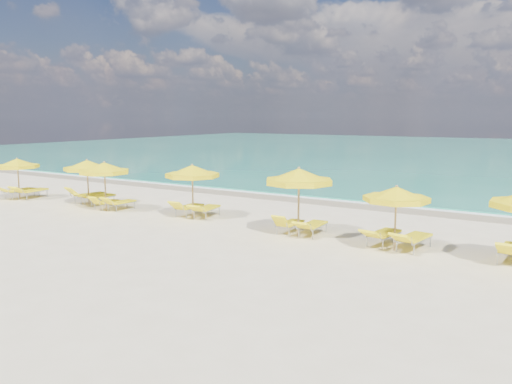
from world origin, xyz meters
The scene contains 24 objects.
ground_plane centered at (0.00, 0.00, 0.00)m, with size 120.00×120.00×0.00m, color beige.
ocean centered at (0.00, 48.00, 0.00)m, with size 120.00×80.00×0.30m, color #167F64.
wet_sand_band centered at (0.00, 7.40, 0.00)m, with size 120.00×2.60×0.01m, color tan.
foam_line centered at (0.00, 8.20, 0.00)m, with size 120.00×1.20×0.03m, color white.
whitecap_near centered at (-6.00, 17.00, 0.00)m, with size 14.00×0.36×0.05m, color white.
umbrella_0 centered at (-13.57, -0.56, 1.88)m, with size 2.67×2.67×2.21m.
umbrella_1 centered at (-9.05, 0.24, 1.95)m, with size 2.34×2.34×2.28m.
umbrella_2 centered at (-7.01, -0.47, 1.98)m, with size 2.98×2.98×2.33m.
umbrella_3 centered at (-2.59, 0.47, 2.01)m, with size 2.51×2.51×2.35m.
umbrella_4 centered at (2.80, -0.04, 2.18)m, with size 2.80×2.80×2.56m.
umbrella_5 centered at (6.45, -0.24, 1.86)m, with size 2.61×2.61×2.18m.
lounger_0_left centered at (-13.94, -0.36, 0.24)m, with size 0.75×2.12×0.75m.
lounger_0_right centered at (-13.16, -0.09, 0.25)m, with size 0.89×2.13×0.82m.
lounger_1_left centered at (-9.49, 0.62, 0.25)m, with size 1.02×2.07×0.92m.
lounger_1_right centered at (-8.68, 0.54, 0.24)m, with size 0.92×2.10×0.73m.
lounger_2_left centered at (-7.38, -0.13, 0.20)m, with size 0.66×1.62×0.74m.
lounger_2_right centered at (-6.60, 0.07, 0.21)m, with size 0.61×1.76×0.75m.
lounger_3_left centered at (-3.04, 0.72, 0.23)m, with size 0.74×1.93×0.82m.
lounger_3_right centered at (-2.14, 0.83, 0.23)m, with size 0.94×2.05×0.75m.
lounger_4_left centered at (2.33, 0.17, 0.22)m, with size 0.60×1.68×0.84m.
lounger_4_right centered at (3.23, 0.26, 0.23)m, with size 0.67×1.94×0.73m.
lounger_5_left centered at (5.91, 0.25, 0.24)m, with size 0.95×2.08×0.75m.
lounger_5_right centered at (6.96, 0.16, 0.24)m, with size 0.99×2.12×0.78m.
lounger_6_left centered at (9.86, 0.37, 0.24)m, with size 0.75×1.98×0.83m.
Camera 1 is at (10.98, -16.21, 4.40)m, focal length 35.00 mm.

